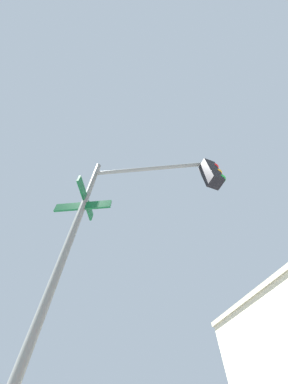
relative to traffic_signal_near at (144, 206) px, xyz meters
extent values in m
cylinder|color=slate|center=(-0.53, -1.06, -1.25)|extent=(0.12, 0.12, 6.08)
cylinder|color=slate|center=(0.06, 0.13, 1.39)|extent=(1.26, 2.42, 0.09)
cube|color=black|center=(0.66, 1.32, 0.94)|extent=(0.28, 0.28, 0.80)
sphere|color=red|center=(0.72, 1.45, 1.19)|extent=(0.18, 0.18, 0.18)
sphere|color=orange|center=(0.72, 1.45, 0.94)|extent=(0.18, 0.18, 0.18)
sphere|color=green|center=(0.72, 1.45, 0.69)|extent=(0.18, 0.18, 0.18)
cube|color=#0F5128|center=(-0.53, -1.06, 0.13)|extent=(0.52, 1.00, 0.20)
cube|color=#0F5128|center=(-0.53, -1.06, 0.35)|extent=(0.91, 0.48, 0.20)
camera|label=1|loc=(2.23, -0.84, -2.95)|focal=19.11mm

